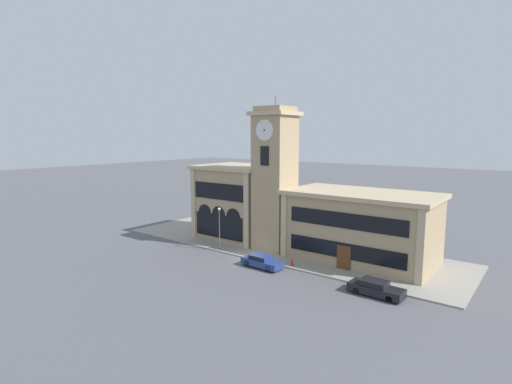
% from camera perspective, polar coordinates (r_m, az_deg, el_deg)
% --- Properties ---
extents(ground_plane, '(300.00, 300.00, 0.00)m').
position_cam_1_polar(ground_plane, '(45.26, -1.02, -9.58)').
color(ground_plane, '#56565B').
extents(sidewalk_kerb, '(43.53, 13.07, 0.15)m').
position_cam_1_polar(sidewalk_kerb, '(50.31, 3.64, -7.69)').
color(sidewalk_kerb, gray).
rests_on(sidewalk_kerb, ground_plane).
extents(clock_tower, '(4.78, 4.78, 18.26)m').
position_cam_1_polar(clock_tower, '(47.44, 2.69, 1.85)').
color(clock_tower, tan).
rests_on(clock_tower, ground_plane).
extents(town_hall_left_wing, '(10.49, 8.81, 9.80)m').
position_cam_1_polar(town_hall_left_wing, '(53.84, -2.47, -1.34)').
color(town_hall_left_wing, tan).
rests_on(town_hall_left_wing, ground_plane).
extents(town_hall_right_wing, '(16.13, 8.81, 7.70)m').
position_cam_1_polar(town_hall_right_wing, '(45.19, 14.71, -4.79)').
color(town_hall_right_wing, tan).
rests_on(town_hall_right_wing, ground_plane).
extents(parked_car_near, '(4.55, 1.90, 1.32)m').
position_cam_1_polar(parked_car_near, '(42.39, 0.83, -9.81)').
color(parked_car_near, navy).
rests_on(parked_car_near, ground_plane).
extents(parked_car_mid, '(4.75, 1.92, 1.34)m').
position_cam_1_polar(parked_car_mid, '(36.88, 16.70, -12.96)').
color(parked_car_mid, black).
rests_on(parked_car_mid, ground_plane).
extents(street_lamp, '(0.36, 0.36, 5.13)m').
position_cam_1_polar(street_lamp, '(47.72, -5.27, -4.24)').
color(street_lamp, '#4C4C51').
rests_on(street_lamp, sidewalk_kerb).
extents(fire_hydrant, '(0.22, 0.22, 0.87)m').
position_cam_1_polar(fire_hydrant, '(42.59, 5.20, -9.95)').
color(fire_hydrant, red).
rests_on(fire_hydrant, sidewalk_kerb).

